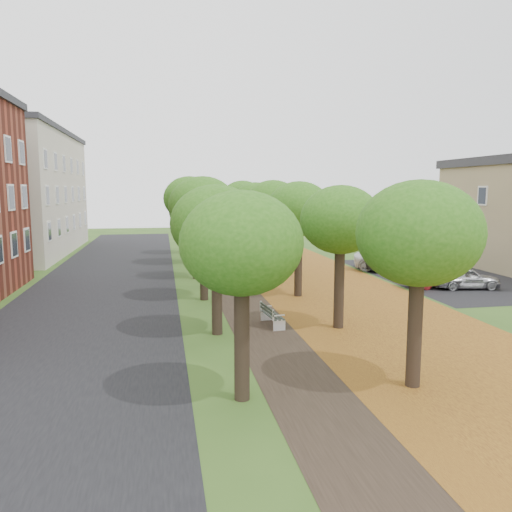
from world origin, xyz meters
name	(u,v)px	position (x,y,z in m)	size (l,w,h in m)	color
ground	(323,393)	(0.00, 0.00, 0.00)	(120.00, 120.00, 0.00)	#2D4C19
street_asphalt	(100,292)	(-7.50, 15.00, 0.00)	(8.00, 70.00, 0.01)	black
footpath	(239,287)	(0.00, 15.00, 0.00)	(3.20, 70.00, 0.01)	black
leaf_verge	(324,283)	(5.00, 15.00, 0.01)	(7.50, 70.00, 0.01)	#96631B
parking_lot	(448,276)	(13.50, 16.00, 0.00)	(9.00, 16.00, 0.01)	black
tree_row_west	(199,210)	(-2.20, 15.00, 4.28)	(3.44, 33.44, 5.79)	black
tree_row_east	(285,210)	(2.60, 15.00, 4.28)	(3.44, 33.44, 5.79)	black
building_cream	(6,192)	(-17.00, 33.00, 5.21)	(10.30, 20.30, 10.40)	beige
bench	(271,315)	(0.06, 6.77, 0.43)	(0.70, 1.78, 0.82)	#29342E
car_silver	(465,278)	(12.14, 12.14, 0.61)	(1.44, 3.59, 1.22)	#A8A9AD
car_red	(440,275)	(11.06, 12.91, 0.69)	(1.45, 4.16, 1.37)	maroon
car_grey	(397,262)	(11.16, 18.27, 0.64)	(1.80, 4.42, 1.28)	#303035
car_white	(395,259)	(11.19, 18.73, 0.75)	(2.50, 5.43, 1.51)	white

